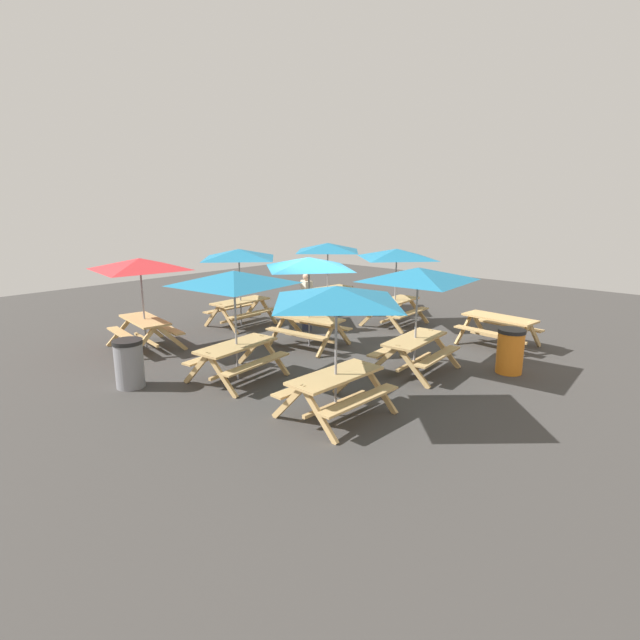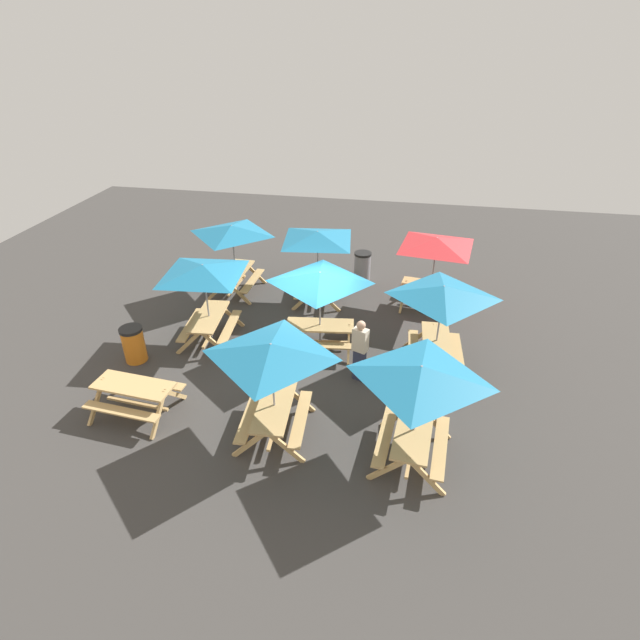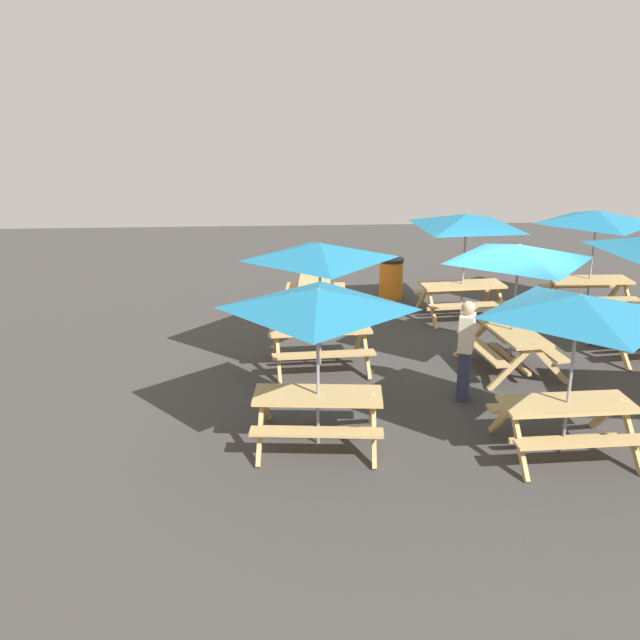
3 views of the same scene
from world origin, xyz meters
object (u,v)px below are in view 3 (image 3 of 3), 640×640
person_standing (466,348)px  picnic_table_2 (320,260)px  picnic_table_5 (596,225)px  picnic_table_0 (466,228)px  trash_bin_orange (391,278)px  picnic_table_7 (315,289)px  picnic_table_4 (578,317)px  picnic_table_8 (318,311)px  picnic_table_1 (518,262)px

person_standing → picnic_table_2: bearing=-102.3°
picnic_table_5 → picnic_table_2: bearing=27.2°
picnic_table_0 → trash_bin_orange: size_ratio=2.87×
picnic_table_0 → picnic_table_7: size_ratio=1.47×
picnic_table_4 → picnic_table_0: bearing=-93.1°
picnic_table_0 → picnic_table_8: bearing=53.0°
picnic_table_4 → picnic_table_5: same height
picnic_table_2 → picnic_table_4: size_ratio=1.00×
picnic_table_5 → trash_bin_orange: size_ratio=2.38×
picnic_table_7 → picnic_table_8: (0.30, 6.16, 1.43)m
person_standing → picnic_table_5: bearing=160.8°
picnic_table_4 → picnic_table_5: 7.08m
picnic_table_8 → trash_bin_orange: picnic_table_8 is taller
picnic_table_4 → trash_bin_orange: bearing=-83.2°
picnic_table_2 → picnic_table_4: bearing=129.4°
picnic_table_4 → picnic_table_7: bearing=-67.1°
picnic_table_7 → trash_bin_orange: size_ratio=1.95×
picnic_table_0 → picnic_table_5: (-2.95, -0.25, 0.00)m
picnic_table_4 → picnic_table_5: size_ratio=1.00×
picnic_table_2 → picnic_table_4: 4.65m
picnic_table_0 → picnic_table_7: (3.20, -0.53, -1.43)m
picnic_table_8 → person_standing: 3.01m
picnic_table_1 → picnic_table_8: size_ratio=1.00×
picnic_table_2 → person_standing: (-2.24, 1.54, -1.10)m
picnic_table_1 → trash_bin_orange: (1.42, -4.67, -1.49)m
picnic_table_1 → picnic_table_7: picnic_table_1 is taller
picnic_table_1 → picnic_table_5: size_ratio=1.00×
picnic_table_4 → picnic_table_8: same height
picnic_table_0 → picnic_table_4: 6.13m
picnic_table_4 → picnic_table_8: 3.42m
picnic_table_1 → picnic_table_4: size_ratio=1.00×
picnic_table_1 → picnic_table_4: 3.06m
picnic_table_4 → picnic_table_5: (-3.07, -6.37, 0.00)m
picnic_table_0 → trash_bin_orange: picnic_table_0 is taller
picnic_table_2 → picnic_table_8: bearing=82.1°
picnic_table_4 → picnic_table_7: picnic_table_4 is taller
picnic_table_7 → picnic_table_4: bearing=30.0°
picnic_table_0 → picnic_table_1: bearing=86.9°
trash_bin_orange → picnic_table_4: bearing=98.8°
picnic_table_4 → picnic_table_7: (3.08, -6.66, -1.43)m
picnic_table_2 → picnic_table_4: (-3.17, 3.39, 0.00)m
picnic_table_0 → picnic_table_5: 2.96m
picnic_table_5 → picnic_table_8: size_ratio=1.00×
picnic_table_7 → person_standing: size_ratio=1.15×
picnic_table_7 → picnic_table_8: size_ratio=0.82×
picnic_table_4 → person_standing: 2.35m
picnic_table_8 → person_standing: picnic_table_8 is taller
picnic_table_0 → picnic_table_4: bearing=83.8°
person_standing → picnic_table_7: bearing=-133.6°
picnic_table_0 → picnic_table_8: 6.64m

